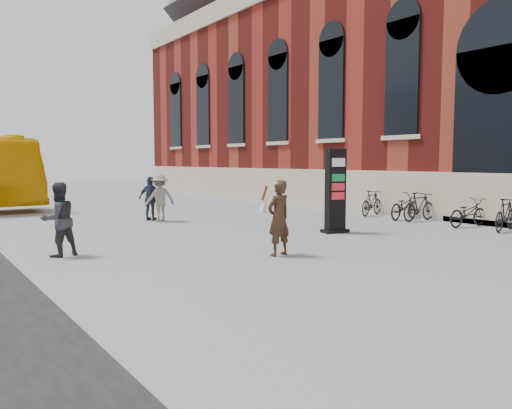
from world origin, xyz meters
TOP-DOWN VIEW (x-y plane):
  - ground at (0.00, 0.00)m, footprint 100.00×100.00m
  - station at (15.48, 6.00)m, footprint 12.15×44.50m
  - info_pylon at (4.00, 2.05)m, footprint 0.88×0.55m
  - woman at (0.26, 0.09)m, footprint 0.72×0.66m
  - pedestrian_a at (-3.95, 2.95)m, footprint 0.98×0.85m
  - pedestrian_b at (0.81, 7.87)m, footprint 1.16×0.72m
  - pedestrian_c at (0.64, 8.29)m, footprint 0.91×1.00m
  - bike_3 at (8.60, -0.82)m, footprint 1.81×0.81m
  - bike_4 at (8.60, 0.45)m, footprint 1.87×0.78m
  - bike_5 at (8.60, 2.40)m, footprint 1.78×0.51m
  - bike_6 at (8.60, 3.06)m, footprint 2.03×1.01m
  - bike_7 at (8.60, 4.67)m, footprint 1.79×0.95m

SIDE VIEW (x-z plane):
  - ground at x=0.00m, z-range 0.00..0.00m
  - bike_4 at x=8.60m, z-range 0.00..0.96m
  - bike_6 at x=8.60m, z-range 0.00..1.02m
  - bike_7 at x=8.60m, z-range 0.00..1.04m
  - bike_3 at x=8.60m, z-range 0.00..1.05m
  - bike_5 at x=8.60m, z-range 0.00..1.07m
  - pedestrian_c at x=0.64m, z-range 0.00..1.64m
  - pedestrian_a at x=-3.95m, z-range 0.00..1.72m
  - pedestrian_b at x=0.81m, z-range 0.00..1.74m
  - woman at x=0.26m, z-range 0.02..1.80m
  - info_pylon at x=4.00m, z-range 0.00..2.58m
  - station at x=15.48m, z-range -1.49..17.66m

